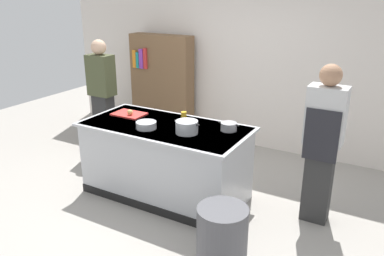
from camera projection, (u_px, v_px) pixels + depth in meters
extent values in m
plane|color=#9E9991|center=(167.00, 194.00, 4.81)|extent=(10.00, 10.00, 0.00)
cube|color=silver|center=(238.00, 50.00, 6.02)|extent=(6.40, 0.12, 3.00)
cube|color=#B7BABF|center=(166.00, 161.00, 4.66)|extent=(1.90, 0.90, 0.90)
cube|color=#B7BABF|center=(165.00, 127.00, 4.51)|extent=(1.98, 0.98, 0.03)
cube|color=black|center=(145.00, 207.00, 4.42)|extent=(1.90, 0.01, 0.10)
cube|color=red|center=(129.00, 114.00, 4.88)|extent=(0.40, 0.28, 0.02)
sphere|color=tan|center=(130.00, 112.00, 4.81)|extent=(0.07, 0.07, 0.07)
cylinder|color=#B7BABF|center=(187.00, 127.00, 4.24)|extent=(0.25, 0.25, 0.14)
cube|color=black|center=(176.00, 121.00, 4.29)|extent=(0.04, 0.02, 0.01)
cube|color=black|center=(198.00, 125.00, 4.16)|extent=(0.04, 0.02, 0.01)
cylinder|color=#99999E|center=(229.00, 127.00, 4.33)|extent=(0.18, 0.18, 0.09)
cube|color=black|center=(220.00, 122.00, 4.37)|extent=(0.04, 0.02, 0.01)
cube|color=black|center=(238.00, 125.00, 4.27)|extent=(0.04, 0.02, 0.01)
cylinder|color=#B7BABF|center=(146.00, 125.00, 4.40)|extent=(0.23, 0.23, 0.08)
cylinder|color=yellow|center=(184.00, 116.00, 4.69)|extent=(0.07, 0.07, 0.10)
cylinder|color=#4C4C51|center=(222.00, 238.00, 3.46)|extent=(0.46, 0.46, 0.60)
cube|color=#2E2E2E|center=(318.00, 182.00, 4.14)|extent=(0.28, 0.20, 0.90)
cube|color=silver|center=(326.00, 115.00, 3.89)|extent=(0.38, 0.24, 0.60)
sphere|color=#A87A5B|center=(331.00, 75.00, 3.75)|extent=(0.22, 0.22, 0.22)
cube|color=#232328|center=(321.00, 136.00, 3.85)|extent=(0.34, 0.02, 0.54)
cube|color=#2B2B2B|center=(105.00, 123.00, 5.96)|extent=(0.28, 0.20, 0.90)
cube|color=#444A2E|center=(101.00, 75.00, 5.70)|extent=(0.38, 0.24, 0.60)
sphere|color=#D3AA8C|center=(99.00, 47.00, 5.56)|extent=(0.22, 0.22, 0.22)
cube|color=brown|center=(162.00, 86.00, 6.57)|extent=(1.10, 0.28, 1.70)
cube|color=orange|center=(134.00, 59.00, 6.50)|extent=(0.07, 0.03, 0.29)
cube|color=teal|center=(138.00, 60.00, 6.47)|extent=(0.05, 0.03, 0.26)
cube|color=purple|center=(141.00, 59.00, 6.43)|extent=(0.08, 0.03, 0.32)
cube|color=red|center=(145.00, 59.00, 6.39)|extent=(0.06, 0.03, 0.34)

